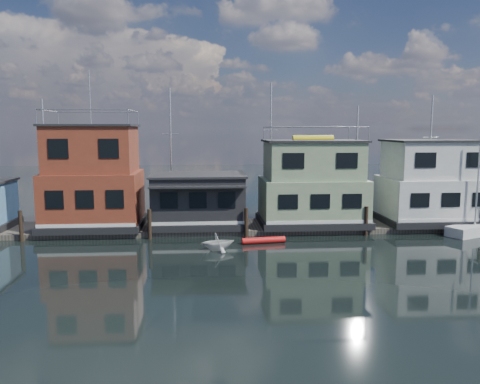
{
  "coord_description": "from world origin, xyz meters",
  "views": [
    {
      "loc": [
        0.05,
        -24.27,
        7.92
      ],
      "look_at": [
        2.76,
        12.0,
        3.0
      ],
      "focal_mm": 35.0,
      "sensor_mm": 36.0,
      "label": 1
    }
  ],
  "objects": [
    {
      "name": "day_sailer",
      "position": [
        20.27,
        8.84,
        0.44
      ],
      "size": [
        5.03,
        3.44,
        7.57
      ],
      "rotation": [
        0.0,
        0.0,
        0.43
      ],
      "color": "silver",
      "rests_on": "ground"
    },
    {
      "name": "dock",
      "position": [
        0.0,
        12.0,
        0.2
      ],
      "size": [
        48.0,
        5.0,
        0.4
      ],
      "primitive_type": "cube",
      "color": "#595147",
      "rests_on": "ground"
    },
    {
      "name": "ground",
      "position": [
        0.0,
        0.0,
        0.0
      ],
      "size": [
        160.0,
        160.0,
        0.0
      ],
      "primitive_type": "plane",
      "color": "black",
      "rests_on": "ground"
    },
    {
      "name": "background_masts",
      "position": [
        4.76,
        18.0,
        5.55
      ],
      "size": [
        36.4,
        0.16,
        12.0
      ],
      "color": "silver",
      "rests_on": "ground"
    },
    {
      "name": "houseboat_red",
      "position": [
        -8.5,
        12.0,
        4.1
      ],
      "size": [
        7.4,
        5.9,
        11.86
      ],
      "color": "black",
      "rests_on": "dock"
    },
    {
      "name": "dinghy_white",
      "position": [
        0.81,
        5.67,
        0.58
      ],
      "size": [
        2.6,
        2.38,
        1.16
      ],
      "primitive_type": "imported",
      "rotation": [
        0.0,
        0.0,
        1.81
      ],
      "color": "silver",
      "rests_on": "ground"
    },
    {
      "name": "red_kayak",
      "position": [
        4.05,
        7.32,
        0.23
      ],
      "size": [
        3.11,
        0.9,
        0.45
      ],
      "primitive_type": "cylinder",
      "rotation": [
        0.0,
        1.57,
        0.15
      ],
      "color": "red",
      "rests_on": "ground"
    },
    {
      "name": "houseboat_green",
      "position": [
        8.5,
        12.0,
        3.55
      ],
      "size": [
        8.4,
        5.9,
        7.03
      ],
      "color": "black",
      "rests_on": "dock"
    },
    {
      "name": "pilings",
      "position": [
        -0.33,
        9.2,
        1.1
      ],
      "size": [
        42.28,
        0.28,
        2.2
      ],
      "color": "#2D2116",
      "rests_on": "ground"
    },
    {
      "name": "houseboat_white",
      "position": [
        18.5,
        12.0,
        3.54
      ],
      "size": [
        8.4,
        5.9,
        6.66
      ],
      "color": "black",
      "rests_on": "dock"
    },
    {
      "name": "houseboat_dark",
      "position": [
        -0.5,
        11.98,
        2.42
      ],
      "size": [
        7.4,
        6.1,
        4.06
      ],
      "color": "black",
      "rests_on": "dock"
    }
  ]
}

